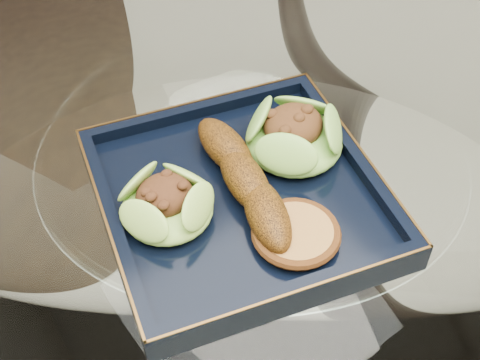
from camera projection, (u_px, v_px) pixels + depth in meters
dining_table at (249, 273)px, 0.82m from camera, size 1.13×1.13×0.77m
dining_chair at (18, 98)px, 1.07m from camera, size 0.57×0.57×1.04m
navy_plate at (240, 200)px, 0.67m from camera, size 0.33×0.33×0.02m
lettuce_wrap_left at (167, 205)px, 0.63m from camera, size 0.09×0.09×0.03m
lettuce_wrap_right at (294, 137)px, 0.69m from camera, size 0.13×0.13×0.04m
roasted_plantain at (245, 179)px, 0.65m from camera, size 0.08×0.19×0.03m
crumb_patty at (296, 234)px, 0.62m from camera, size 0.08×0.08×0.01m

